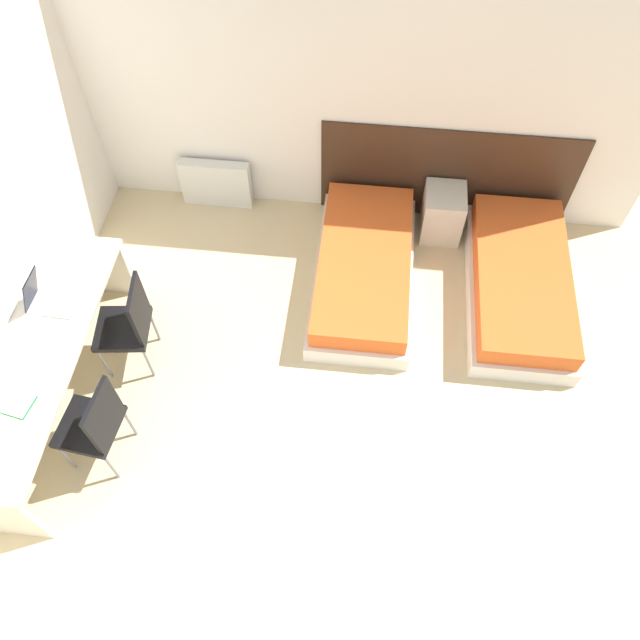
{
  "coord_description": "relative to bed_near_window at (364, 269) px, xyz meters",
  "views": [
    {
      "loc": [
        0.3,
        -0.53,
        4.67
      ],
      "look_at": [
        0.0,
        2.22,
        0.55
      ],
      "focal_mm": 35.0,
      "sensor_mm": 36.0,
      "label": 1
    }
  ],
  "objects": [
    {
      "name": "ground_plane",
      "position": [
        -0.31,
        -3.06,
        -0.18
      ],
      "size": [
        20.0,
        20.0,
        0.0
      ],
      "primitive_type": "plane",
      "color": "beige"
    },
    {
      "name": "wall_back",
      "position": [
        -0.31,
        1.0,
        1.17
      ],
      "size": [
        5.68,
        0.05,
        2.7
      ],
      "color": "white",
      "rests_on": "ground_plane"
    },
    {
      "name": "headboard_panel",
      "position": [
        0.7,
        0.96,
        0.34
      ],
      "size": [
        2.4,
        0.03,
        1.04
      ],
      "color": "#382316",
      "rests_on": "ground_plane"
    },
    {
      "name": "bed_near_window",
      "position": [
        0.0,
        0.0,
        0.0
      ],
      "size": [
        0.89,
        1.85,
        0.38
      ],
      "color": "silver",
      "rests_on": "ground_plane"
    },
    {
      "name": "bed_near_door",
      "position": [
        1.41,
        0.0,
        0.0
      ],
      "size": [
        0.89,
        1.85,
        0.38
      ],
      "color": "silver",
      "rests_on": "ground_plane"
    },
    {
      "name": "nightstand",
      "position": [
        0.7,
        0.72,
        0.07
      ],
      "size": [
        0.38,
        0.42,
        0.51
      ],
      "color": "beige",
      "rests_on": "ground_plane"
    },
    {
      "name": "radiator",
      "position": [
        -1.55,
        0.88,
        0.07
      ],
      "size": [
        0.7,
        0.12,
        0.52
      ],
      "color": "silver",
      "rests_on": "ground_plane"
    },
    {
      "name": "desk",
      "position": [
        -2.34,
        -1.47,
        0.4
      ],
      "size": [
        0.61,
        2.27,
        0.73
      ],
      "color": "beige",
      "rests_on": "ground_plane"
    },
    {
      "name": "chair_near_laptop",
      "position": [
        -1.83,
        -1.03,
        0.35
      ],
      "size": [
        0.47,
        0.47,
        0.97
      ],
      "rotation": [
        0.0,
        0.0,
        0.12
      ],
      "color": "black",
      "rests_on": "ground_plane"
    },
    {
      "name": "chair_near_notebook",
      "position": [
        -1.83,
        -1.91,
        0.35
      ],
      "size": [
        0.47,
        0.47,
        0.97
      ],
      "rotation": [
        0.0,
        0.0,
        -0.11
      ],
      "color": "black",
      "rests_on": "ground_plane"
    },
    {
      "name": "laptop",
      "position": [
        -2.4,
        -1.06,
        0.62
      ],
      "size": [
        0.36,
        0.23,
        0.35
      ],
      "rotation": [
        0.0,
        0.0,
        -0.04
      ],
      "color": "silver",
      "rests_on": "desk"
    },
    {
      "name": "open_notebook",
      "position": [
        -2.36,
        -1.9,
        0.55
      ],
      "size": [
        0.31,
        0.24,
        0.02
      ],
      "rotation": [
        0.0,
        0.0,
        -0.19
      ],
      "color": "#236B3D",
      "rests_on": "desk"
    }
  ]
}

